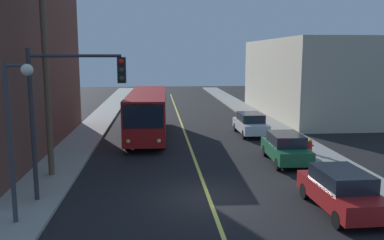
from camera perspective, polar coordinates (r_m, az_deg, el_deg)
name	(u,v)px	position (r m, az deg, el deg)	size (l,w,h in m)	color
ground_plane	(209,197)	(17.39, 2.33, -10.72)	(120.00, 120.00, 0.00)	black
sidewalk_left	(77,146)	(27.34, -15.73, -3.52)	(2.50, 90.00, 0.15)	gray
sidewalk_right	(296,142)	(28.45, 14.36, -2.98)	(2.50, 90.00, 0.15)	gray
lane_stripe_center	(184,131)	(31.84, -1.11, -1.54)	(0.16, 60.00, 0.01)	#D8CC4C
building_right_warehouse	(327,78)	(42.21, 18.26, 5.62)	(12.00, 18.95, 7.30)	beige
city_bus	(148,111)	(29.77, -6.17, 1.19)	(2.87, 12.21, 3.20)	maroon
parked_car_red	(341,190)	(16.63, 20.06, -9.16)	(1.89, 4.44, 1.62)	maroon
parked_car_green	(286,148)	(23.09, 12.93, -3.76)	(1.97, 4.47, 1.62)	#196038
parked_car_white	(250,124)	(30.53, 8.14, -0.50)	(1.85, 4.41, 1.62)	silver
utility_pole_near	(45,53)	(20.35, -19.80, 8.78)	(2.40, 0.28, 10.61)	brown
traffic_signal_left_corner	(71,96)	(16.58, -16.46, 3.22)	(3.75, 0.48, 6.00)	#2D2D33
street_lamp_left	(15,120)	(14.88, -23.39, 0.02)	(0.98, 0.40, 5.50)	#38383D
fire_hydrant	(310,146)	(25.07, 16.11, -3.48)	(0.44, 0.26, 0.84)	red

